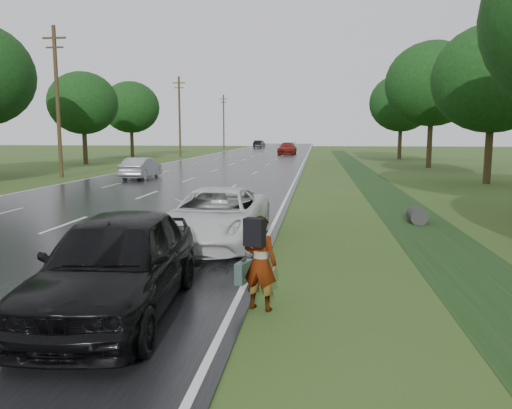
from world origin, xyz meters
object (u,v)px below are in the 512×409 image
object	(u,v)px
white_pickup	(216,216)
dark_sedan	(116,263)
pedestrian	(259,261)
silver_sedan	(141,168)

from	to	relation	value
white_pickup	dark_sedan	world-z (taller)	dark_sedan
pedestrian	silver_sedan	bearing A→B (deg)	-49.30
dark_sedan	silver_sedan	xyz separation A→B (m)	(-8.18, 23.87, -0.16)
pedestrian	dark_sedan	xyz separation A→B (m)	(-2.30, -0.56, 0.05)
white_pickup	silver_sedan	xyz separation A→B (m)	(-8.74, 18.42, -0.04)
pedestrian	white_pickup	distance (m)	5.20
pedestrian	silver_sedan	xyz separation A→B (m)	(-10.48, 23.31, -0.11)
dark_sedan	silver_sedan	world-z (taller)	dark_sedan
white_pickup	silver_sedan	size ratio (longest dim) A/B	1.26
pedestrian	white_pickup	xyz separation A→B (m)	(-1.74, 4.90, -0.07)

